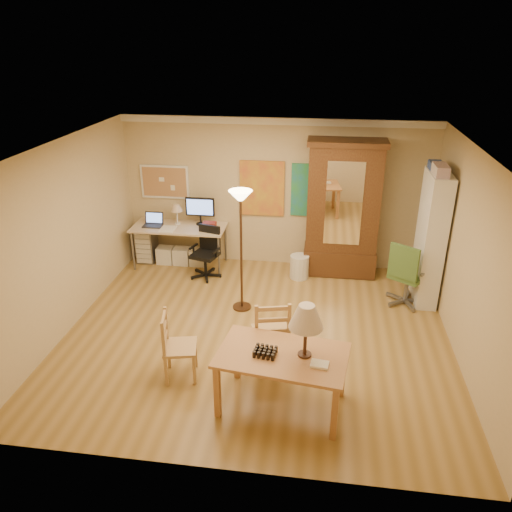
# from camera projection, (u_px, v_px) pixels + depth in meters

# --- Properties ---
(floor) EXTENTS (5.50, 5.50, 0.00)m
(floor) POSITION_uv_depth(u_px,v_px,m) (257.00, 333.00, 7.27)
(floor) COLOR olive
(floor) RESTS_ON ground
(crown_molding) EXTENTS (5.50, 0.08, 0.12)m
(crown_molding) POSITION_uv_depth(u_px,v_px,m) (277.00, 121.00, 8.41)
(crown_molding) COLOR white
(crown_molding) RESTS_ON floor
(corkboard) EXTENTS (0.90, 0.04, 0.62)m
(corkboard) POSITION_uv_depth(u_px,v_px,m) (165.00, 182.00, 9.14)
(corkboard) COLOR tan
(corkboard) RESTS_ON floor
(art_panel_left) EXTENTS (0.80, 0.04, 1.00)m
(art_panel_left) POSITION_uv_depth(u_px,v_px,m) (262.00, 188.00, 8.94)
(art_panel_left) COLOR gold
(art_panel_left) RESTS_ON floor
(art_panel_right) EXTENTS (0.75, 0.04, 0.95)m
(art_panel_right) POSITION_uv_depth(u_px,v_px,m) (312.00, 190.00, 8.82)
(art_panel_right) COLOR teal
(art_panel_right) RESTS_ON floor
(dining_table) EXTENTS (1.55, 1.06, 1.36)m
(dining_table) POSITION_uv_depth(u_px,v_px,m) (291.00, 344.00, 5.52)
(dining_table) COLOR olive
(dining_table) RESTS_ON floor
(ladder_chair_back) EXTENTS (0.56, 0.54, 1.01)m
(ladder_chair_back) POSITION_uv_depth(u_px,v_px,m) (271.00, 335.00, 6.38)
(ladder_chair_back) COLOR tan
(ladder_chair_back) RESTS_ON floor
(ladder_chair_left) EXTENTS (0.48, 0.50, 0.91)m
(ladder_chair_left) POSITION_uv_depth(u_px,v_px,m) (178.00, 348.00, 6.21)
(ladder_chair_left) COLOR tan
(ladder_chair_left) RESTS_ON floor
(torchiere_lamp) EXTENTS (0.35, 0.35, 1.94)m
(torchiere_lamp) POSITION_uv_depth(u_px,v_px,m) (241.00, 216.00, 7.31)
(torchiere_lamp) COLOR #3F2819
(torchiere_lamp) RESTS_ON floor
(computer_desk) EXTENTS (1.70, 0.74, 1.29)m
(computer_desk) POSITION_uv_depth(u_px,v_px,m) (182.00, 241.00, 9.24)
(computer_desk) COLOR beige
(computer_desk) RESTS_ON floor
(office_chair_black) EXTENTS (0.57, 0.57, 0.92)m
(office_chair_black) POSITION_uv_depth(u_px,v_px,m) (206.00, 264.00, 8.88)
(office_chair_black) COLOR black
(office_chair_black) RESTS_ON floor
(office_chair_green) EXTENTS (0.68, 0.68, 1.07)m
(office_chair_green) POSITION_uv_depth(u_px,v_px,m) (405.00, 288.00, 7.95)
(office_chair_green) COLOR slate
(office_chair_green) RESTS_ON floor
(drawer_cart) EXTENTS (0.33, 0.40, 0.66)m
(drawer_cart) POSITION_uv_depth(u_px,v_px,m) (147.00, 245.00, 9.45)
(drawer_cart) COLOR slate
(drawer_cart) RESTS_ON floor
(armoire) EXTENTS (1.31, 0.62, 2.41)m
(armoire) POSITION_uv_depth(u_px,v_px,m) (342.00, 218.00, 8.71)
(armoire) COLOR #391A0F
(armoire) RESTS_ON floor
(bookshelf) EXTENTS (0.32, 0.85, 2.11)m
(bookshelf) POSITION_uv_depth(u_px,v_px,m) (430.00, 239.00, 7.81)
(bookshelf) COLOR white
(bookshelf) RESTS_ON floor
(wastebin) EXTENTS (0.34, 0.34, 0.42)m
(wastebin) POSITION_uv_depth(u_px,v_px,m) (299.00, 267.00, 8.84)
(wastebin) COLOR silver
(wastebin) RESTS_ON floor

